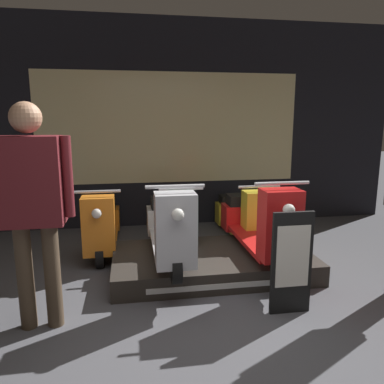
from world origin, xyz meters
name	(u,v)px	position (x,y,z in m)	size (l,w,h in m)	color
ground_plane	(224,353)	(0.00, 0.00, 0.00)	(30.00, 30.00, 0.00)	#4C4C51
shop_wall_back	(170,125)	(0.00, 3.51, 1.60)	(7.38, 0.09, 3.20)	black
display_platform	(212,262)	(0.24, 1.47, 0.11)	(2.20, 1.19, 0.23)	#2D2823
scooter_display_left	(169,228)	(-0.26, 1.39, 0.56)	(0.52, 1.76, 0.91)	black
scooter_display_right	(258,224)	(0.73, 1.39, 0.56)	(0.52, 1.76, 0.91)	black
scooter_backrow_0	(103,225)	(-1.02, 2.43, 0.34)	(0.52, 1.76, 0.91)	black
scooter_backrow_1	(175,221)	(-0.06, 2.43, 0.34)	(0.52, 1.76, 0.91)	black
scooter_backrow_2	(243,218)	(0.89, 2.43, 0.34)	(0.52, 1.76, 0.91)	black
person_left_browsing	(32,196)	(-1.40, 0.61, 1.11)	(0.63, 0.26, 1.83)	#473828
price_sign_board	(292,263)	(0.72, 0.48, 0.47)	(0.37, 0.04, 0.93)	black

